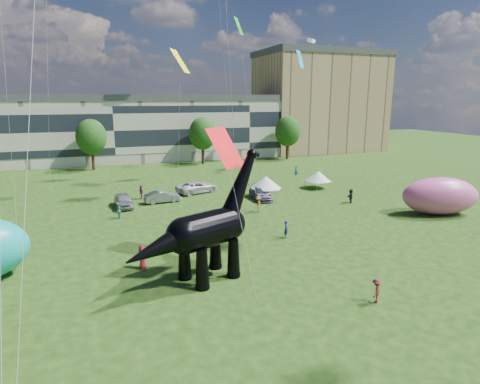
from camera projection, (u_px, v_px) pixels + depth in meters
name	position (u px, v px, depth m)	size (l,w,h in m)	color
ground	(285.00, 291.00, 26.51)	(220.00, 220.00, 0.00)	#16330C
terrace_row	(113.00, 131.00, 79.43)	(78.00, 11.00, 12.00)	beige
apartment_block	(319.00, 104.00, 96.61)	(28.00, 18.00, 22.00)	tan
tree_mid_left	(91.00, 134.00, 69.81)	(5.20, 5.20, 9.44)	#382314
tree_mid_right	(202.00, 131.00, 76.30)	(5.20, 5.20, 9.44)	#382314
tree_far_right	(288.00, 129.00, 82.14)	(5.20, 5.20, 9.44)	#382314
dinosaur_sculpture	(203.00, 233.00, 27.42)	(10.91, 5.87, 9.17)	black
car_silver	(123.00, 200.00, 46.68)	(1.91, 4.74, 1.61)	#AEAFB3
car_grey	(162.00, 197.00, 48.81)	(1.51, 4.34, 1.43)	gray
car_white	(197.00, 187.00, 53.84)	(2.64, 5.73, 1.59)	silver
car_dark	(261.00, 193.00, 50.58)	(2.12, 5.22, 1.51)	#595960
gazebo_near	(266.00, 182.00, 51.39)	(4.79, 4.79, 2.71)	silver
gazebo_far	(318.00, 176.00, 56.38)	(4.13, 4.13, 2.45)	silver
inflatable_pink	(440.00, 196.00, 43.61)	(8.23, 4.11, 4.11)	#E0579D
visitors	(188.00, 216.00, 40.48)	(49.94, 39.04, 1.88)	#9D5F2A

